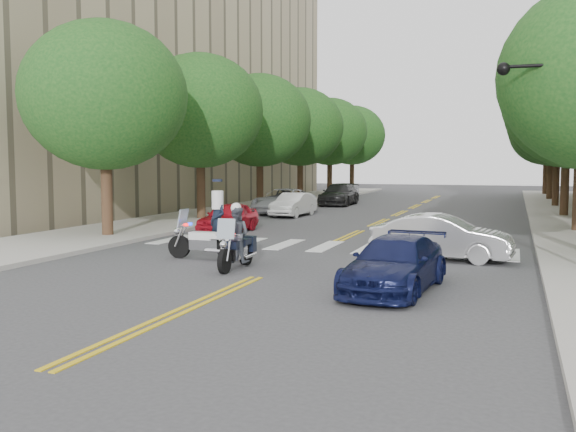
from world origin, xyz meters
The scene contains 24 objects.
ground centered at (0.00, 0.00, 0.00)m, with size 140.00×140.00×0.00m, color #38383A.
sidewalk_left centered at (-9.50, 22.00, 0.07)m, with size 5.00×60.00×0.15m, color #9E9991.
building_left centered at (-26.00, 26.00, 12.00)m, with size 26.00×44.00×24.00m, color tan.
tree_l_0 centered at (-8.80, 6.00, 5.55)m, with size 6.40×6.40×8.45m.
tree_l_1 centered at (-8.80, 14.00, 5.55)m, with size 6.40×6.40×8.45m.
tree_l_2 centered at (-8.80, 22.00, 5.55)m, with size 6.40×6.40×8.45m.
tree_l_3 centered at (-8.80, 30.00, 5.55)m, with size 6.40×6.40×8.45m.
tree_l_4 centered at (-8.80, 38.00, 5.55)m, with size 6.40×6.40×8.45m.
tree_l_5 centered at (-8.80, 46.00, 5.55)m, with size 6.40×6.40×8.45m.
tree_r_2 centered at (8.80, 22.00, 5.55)m, with size 6.40×6.40×8.45m.
tree_r_3 centered at (8.80, 30.00, 5.55)m, with size 6.40×6.40×8.45m.
tree_r_4 centered at (8.80, 38.00, 5.55)m, with size 6.40×6.40×8.45m.
tree_r_5 centered at (8.80, 46.00, 5.55)m, with size 6.40×6.40×8.45m.
traffic_signal_pole centered at (7.72, 3.50, 3.72)m, with size 2.82×0.42×6.00m.
motorcycle_police centered at (-1.06, 1.14, 0.83)m, with size 0.79×2.30×1.87m.
motorcycle_parked centered at (-2.51, 2.35, 0.54)m, with size 2.40×0.53×1.55m.
officer_standing centered at (-3.26, 4.46, 0.97)m, with size 0.71×0.47×1.95m, color black.
convertible centered at (4.20, 4.74, 0.70)m, with size 1.48×4.24×1.40m, color #BBBBBD.
sedan_blue centered at (3.70, -0.50, 0.63)m, with size 1.77×4.34×1.26m, color #0E133B.
parked_car_a centered at (-5.20, 9.50, 0.64)m, with size 1.52×3.77×1.28m, color red.
parked_car_b centered at (-5.20, 18.00, 0.65)m, with size 1.37×3.92×1.29m, color silver.
parked_car_c centered at (-6.30, 19.50, 0.72)m, with size 2.40×5.20×1.45m, color gray.
parked_car_d centered at (-5.20, 27.72, 0.74)m, with size 2.07×5.09×1.48m, color black.
parked_car_e centered at (-6.30, 32.59, 0.73)m, with size 1.72×4.27×1.46m, color #A2A2A7.
Camera 1 is at (6.29, -15.28, 3.02)m, focal length 40.00 mm.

